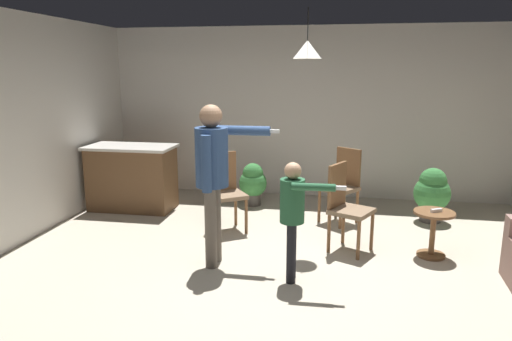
{
  "coord_description": "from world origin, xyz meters",
  "views": [
    {
      "loc": [
        0.52,
        -4.3,
        2.04
      ],
      "look_at": [
        -0.32,
        0.38,
        1.0
      ],
      "focal_mm": 32.61,
      "sensor_mm": 36.0,
      "label": 1
    }
  ],
  "objects_px": {
    "potted_plant_corner": "(253,182)",
    "spare_remote_on_table": "(436,210)",
    "dining_chair_by_counter": "(225,189)",
    "dining_chair_near_wall": "(343,182)",
    "person_child": "(293,208)",
    "kitchen_counter": "(132,177)",
    "side_table_by_couch": "(433,228)",
    "dining_chair_centre_back": "(346,204)",
    "potted_plant_by_wall": "(432,192)",
    "person_adult": "(213,168)"
  },
  "relations": [
    {
      "from": "kitchen_counter",
      "to": "spare_remote_on_table",
      "type": "height_order",
      "value": "kitchen_counter"
    },
    {
      "from": "side_table_by_couch",
      "to": "dining_chair_by_counter",
      "type": "height_order",
      "value": "dining_chair_by_counter"
    },
    {
      "from": "dining_chair_centre_back",
      "to": "potted_plant_by_wall",
      "type": "height_order",
      "value": "dining_chair_centre_back"
    },
    {
      "from": "side_table_by_couch",
      "to": "spare_remote_on_table",
      "type": "height_order",
      "value": "spare_remote_on_table"
    },
    {
      "from": "kitchen_counter",
      "to": "dining_chair_by_counter",
      "type": "relative_size",
      "value": 1.26
    },
    {
      "from": "kitchen_counter",
      "to": "dining_chair_by_counter",
      "type": "xyz_separation_m",
      "value": [
        1.57,
        -0.65,
        0.07
      ]
    },
    {
      "from": "spare_remote_on_table",
      "to": "kitchen_counter",
      "type": "bearing_deg",
      "value": 164.42
    },
    {
      "from": "side_table_by_couch",
      "to": "person_adult",
      "type": "xyz_separation_m",
      "value": [
        -2.31,
        -0.62,
        0.73
      ]
    },
    {
      "from": "dining_chair_centre_back",
      "to": "potted_plant_by_wall",
      "type": "distance_m",
      "value": 1.71
    },
    {
      "from": "dining_chair_near_wall",
      "to": "dining_chair_centre_back",
      "type": "height_order",
      "value": "same"
    },
    {
      "from": "dining_chair_near_wall",
      "to": "potted_plant_corner",
      "type": "bearing_deg",
      "value": 15.1
    },
    {
      "from": "kitchen_counter",
      "to": "dining_chair_centre_back",
      "type": "xyz_separation_m",
      "value": [
        3.08,
        -1.08,
        0.07
      ]
    },
    {
      "from": "dining_chair_centre_back",
      "to": "dining_chair_by_counter",
      "type": "bearing_deg",
      "value": -79.45
    },
    {
      "from": "person_child",
      "to": "potted_plant_corner",
      "type": "xyz_separation_m",
      "value": [
        -0.86,
        2.48,
        -0.38
      ]
    },
    {
      "from": "person_adult",
      "to": "dining_chair_near_wall",
      "type": "relative_size",
      "value": 1.7
    },
    {
      "from": "potted_plant_by_wall",
      "to": "person_child",
      "type": "bearing_deg",
      "value": -127.99
    },
    {
      "from": "person_adult",
      "to": "person_child",
      "type": "distance_m",
      "value": 0.94
    },
    {
      "from": "dining_chair_by_counter",
      "to": "dining_chair_near_wall",
      "type": "distance_m",
      "value": 1.59
    },
    {
      "from": "dining_chair_near_wall",
      "to": "potted_plant_corner",
      "type": "distance_m",
      "value": 1.46
    },
    {
      "from": "person_child",
      "to": "spare_remote_on_table",
      "type": "xyz_separation_m",
      "value": [
        1.48,
        0.85,
        -0.2
      ]
    },
    {
      "from": "person_child",
      "to": "spare_remote_on_table",
      "type": "height_order",
      "value": "person_child"
    },
    {
      "from": "kitchen_counter",
      "to": "side_table_by_couch",
      "type": "bearing_deg",
      "value": -15.43
    },
    {
      "from": "kitchen_counter",
      "to": "spare_remote_on_table",
      "type": "bearing_deg",
      "value": -15.58
    },
    {
      "from": "person_child",
      "to": "person_adult",
      "type": "bearing_deg",
      "value": -107.8
    },
    {
      "from": "person_child",
      "to": "dining_chair_by_counter",
      "type": "xyz_separation_m",
      "value": [
        -1.0,
        1.33,
        -0.19
      ]
    },
    {
      "from": "potted_plant_corner",
      "to": "potted_plant_by_wall",
      "type": "xyz_separation_m",
      "value": [
        2.53,
        -0.34,
        0.05
      ]
    },
    {
      "from": "dining_chair_near_wall",
      "to": "dining_chair_centre_back",
      "type": "bearing_deg",
      "value": 129.67
    },
    {
      "from": "potted_plant_corner",
      "to": "kitchen_counter",
      "type": "bearing_deg",
      "value": -163.61
    },
    {
      "from": "potted_plant_by_wall",
      "to": "dining_chair_by_counter",
      "type": "bearing_deg",
      "value": -163.1
    },
    {
      "from": "dining_chair_near_wall",
      "to": "person_child",
      "type": "bearing_deg",
      "value": 113.97
    },
    {
      "from": "person_child",
      "to": "dining_chair_by_counter",
      "type": "bearing_deg",
      "value": -144.69
    },
    {
      "from": "side_table_by_couch",
      "to": "spare_remote_on_table",
      "type": "bearing_deg",
      "value": -45.5
    },
    {
      "from": "potted_plant_by_wall",
      "to": "spare_remote_on_table",
      "type": "distance_m",
      "value": 1.32
    },
    {
      "from": "dining_chair_centre_back",
      "to": "potted_plant_corner",
      "type": "distance_m",
      "value": 2.1
    },
    {
      "from": "kitchen_counter",
      "to": "dining_chair_near_wall",
      "type": "distance_m",
      "value": 3.05
    },
    {
      "from": "dining_chair_by_counter",
      "to": "kitchen_counter",
      "type": "bearing_deg",
      "value": -56.54
    },
    {
      "from": "dining_chair_by_counter",
      "to": "potted_plant_by_wall",
      "type": "distance_m",
      "value": 2.8
    },
    {
      "from": "potted_plant_corner",
      "to": "spare_remote_on_table",
      "type": "bearing_deg",
      "value": -35.01
    },
    {
      "from": "dining_chair_by_counter",
      "to": "potted_plant_by_wall",
      "type": "relative_size",
      "value": 1.35
    },
    {
      "from": "dining_chair_by_counter",
      "to": "dining_chair_near_wall",
      "type": "height_order",
      "value": "same"
    },
    {
      "from": "potted_plant_by_wall",
      "to": "spare_remote_on_table",
      "type": "height_order",
      "value": "potted_plant_by_wall"
    },
    {
      "from": "side_table_by_couch",
      "to": "person_child",
      "type": "height_order",
      "value": "person_child"
    },
    {
      "from": "potted_plant_corner",
      "to": "spare_remote_on_table",
      "type": "distance_m",
      "value": 2.85
    },
    {
      "from": "kitchen_counter",
      "to": "dining_chair_centre_back",
      "type": "distance_m",
      "value": 3.27
    },
    {
      "from": "dining_chair_by_counter",
      "to": "potted_plant_corner",
      "type": "bearing_deg",
      "value": -131.27
    },
    {
      "from": "dining_chair_near_wall",
      "to": "person_adult",
      "type": "bearing_deg",
      "value": 89.48
    },
    {
      "from": "person_child",
      "to": "spare_remote_on_table",
      "type": "distance_m",
      "value": 1.71
    },
    {
      "from": "dining_chair_near_wall",
      "to": "dining_chair_by_counter",
      "type": "bearing_deg",
      "value": 59.78
    },
    {
      "from": "spare_remote_on_table",
      "to": "side_table_by_couch",
      "type": "bearing_deg",
      "value": 134.5
    },
    {
      "from": "person_child",
      "to": "kitchen_counter",
      "type": "bearing_deg",
      "value": -129.15
    }
  ]
}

